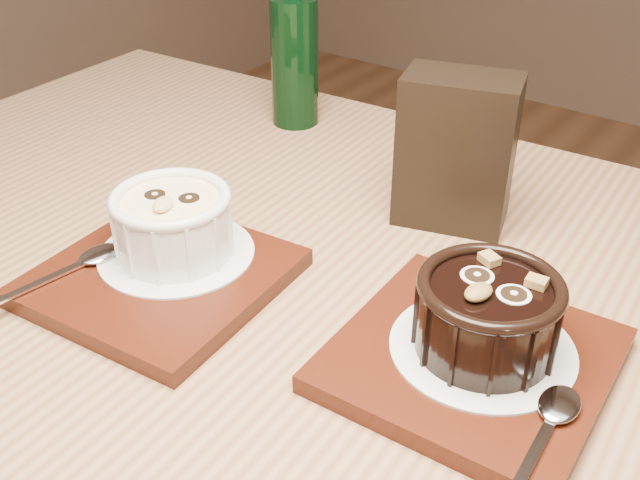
# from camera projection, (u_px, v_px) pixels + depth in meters

# --- Properties ---
(table) EXTENTS (1.24, 0.87, 0.75)m
(table) POSITION_uv_depth(u_px,v_px,m) (331.00, 410.00, 0.62)
(table) COLOR brown
(table) RESTS_ON ground
(tray_left) EXTENTS (0.20, 0.20, 0.01)m
(tray_left) POSITION_uv_depth(u_px,v_px,m) (161.00, 277.00, 0.61)
(tray_left) COLOR #43170B
(tray_left) RESTS_ON table
(doily_left) EXTENTS (0.13, 0.13, 0.00)m
(doily_left) POSITION_uv_depth(u_px,v_px,m) (177.00, 253.00, 0.63)
(doily_left) COLOR white
(doily_left) RESTS_ON tray_left
(ramekin_white) EXTENTS (0.10, 0.10, 0.06)m
(ramekin_white) POSITION_uv_depth(u_px,v_px,m) (173.00, 221.00, 0.61)
(ramekin_white) COLOR white
(ramekin_white) RESTS_ON doily_left
(spoon_left) EXTENTS (0.04, 0.14, 0.01)m
(spoon_left) POSITION_uv_depth(u_px,v_px,m) (61.00, 271.00, 0.60)
(spoon_left) COLOR silver
(spoon_left) RESTS_ON tray_left
(tray_right) EXTENTS (0.19, 0.19, 0.01)m
(tray_right) POSITION_uv_depth(u_px,v_px,m) (471.00, 360.00, 0.52)
(tray_right) COLOR #43170B
(tray_right) RESTS_ON table
(doily_right) EXTENTS (0.13, 0.13, 0.00)m
(doily_right) POSITION_uv_depth(u_px,v_px,m) (482.00, 348.00, 0.52)
(doily_right) COLOR white
(doily_right) RESTS_ON tray_right
(ramekin_dark) EXTENTS (0.10, 0.10, 0.06)m
(ramekin_dark) POSITION_uv_depth(u_px,v_px,m) (488.00, 312.00, 0.51)
(ramekin_dark) COLOR black
(ramekin_dark) RESTS_ON doily_right
(spoon_right) EXTENTS (0.03, 0.14, 0.01)m
(spoon_right) POSITION_uv_depth(u_px,v_px,m) (541.00, 439.00, 0.45)
(spoon_right) COLOR silver
(spoon_right) RESTS_ON tray_right
(condiment_stand) EXTENTS (0.11, 0.09, 0.14)m
(condiment_stand) POSITION_uv_depth(u_px,v_px,m) (456.00, 151.00, 0.67)
(condiment_stand) COLOR black
(condiment_stand) RESTS_ON table
(green_bottle) EXTENTS (0.05, 0.05, 0.21)m
(green_bottle) POSITION_uv_depth(u_px,v_px,m) (295.00, 57.00, 0.86)
(green_bottle) COLOR black
(green_bottle) RESTS_ON table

